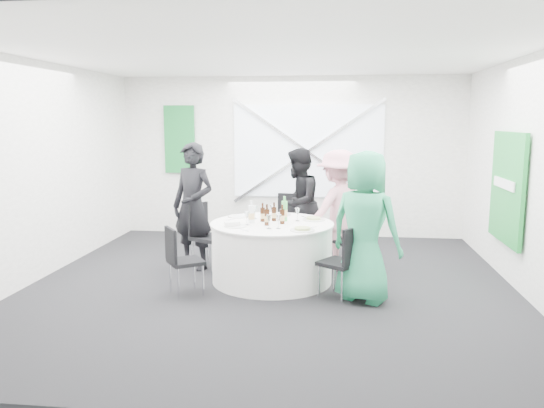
# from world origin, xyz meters

# --- Properties ---
(floor) EXTENTS (6.00, 6.00, 0.00)m
(floor) POSITION_xyz_m (0.00, 0.00, 0.00)
(floor) COLOR black
(floor) RESTS_ON ground
(ceiling) EXTENTS (6.00, 6.00, 0.00)m
(ceiling) POSITION_xyz_m (0.00, 0.00, 2.80)
(ceiling) COLOR white
(ceiling) RESTS_ON wall_back
(wall_back) EXTENTS (6.00, 0.00, 6.00)m
(wall_back) POSITION_xyz_m (0.00, 3.00, 1.40)
(wall_back) COLOR silver
(wall_back) RESTS_ON floor
(wall_front) EXTENTS (6.00, 0.00, 6.00)m
(wall_front) POSITION_xyz_m (0.00, -3.00, 1.40)
(wall_front) COLOR silver
(wall_front) RESTS_ON floor
(wall_left) EXTENTS (0.00, 6.00, 6.00)m
(wall_left) POSITION_xyz_m (-3.00, 0.00, 1.40)
(wall_left) COLOR silver
(wall_left) RESTS_ON floor
(wall_right) EXTENTS (0.00, 6.00, 6.00)m
(wall_right) POSITION_xyz_m (3.00, 0.00, 1.40)
(wall_right) COLOR silver
(wall_right) RESTS_ON floor
(window_panel) EXTENTS (2.60, 0.03, 1.60)m
(window_panel) POSITION_xyz_m (0.30, 2.96, 1.50)
(window_panel) COLOR silver
(window_panel) RESTS_ON wall_back
(window_brace_a) EXTENTS (2.63, 0.05, 1.84)m
(window_brace_a) POSITION_xyz_m (0.30, 2.92, 1.50)
(window_brace_a) COLOR silver
(window_brace_a) RESTS_ON window_panel
(window_brace_b) EXTENTS (2.63, 0.05, 1.84)m
(window_brace_b) POSITION_xyz_m (0.30, 2.92, 1.50)
(window_brace_b) COLOR silver
(window_brace_b) RESTS_ON window_panel
(green_banner) EXTENTS (0.55, 0.04, 1.20)m
(green_banner) POSITION_xyz_m (-2.00, 2.95, 1.70)
(green_banner) COLOR #14662C
(green_banner) RESTS_ON wall_back
(green_sign) EXTENTS (0.05, 1.20, 1.40)m
(green_sign) POSITION_xyz_m (2.94, 0.60, 1.20)
(green_sign) COLOR #188831
(green_sign) RESTS_ON wall_right
(banquet_table) EXTENTS (1.56, 1.56, 0.76)m
(banquet_table) POSITION_xyz_m (0.00, 0.20, 0.38)
(banquet_table) COLOR white
(banquet_table) RESTS_ON floor
(chair_back) EXTENTS (0.48, 0.49, 0.96)m
(chair_back) POSITION_xyz_m (0.13, 1.38, 0.56)
(chair_back) COLOR black
(chair_back) RESTS_ON floor
(chair_back_left) EXTENTS (0.55, 0.55, 0.91)m
(chair_back_left) POSITION_xyz_m (-1.00, 0.67, 0.53)
(chair_back_left) COLOR black
(chair_back_left) RESTS_ON floor
(chair_back_right) EXTENTS (0.53, 0.53, 0.84)m
(chair_back_right) POSITION_xyz_m (1.03, 0.86, 0.49)
(chair_back_right) COLOR black
(chair_back_right) RESTS_ON floor
(chair_front_right) EXTENTS (0.54, 0.54, 0.86)m
(chair_front_right) POSITION_xyz_m (0.90, -0.42, 0.50)
(chair_front_right) COLOR black
(chair_front_right) RESTS_ON floor
(chair_front_left) EXTENTS (0.52, 0.52, 0.82)m
(chair_front_left) POSITION_xyz_m (-1.00, -0.50, 0.48)
(chair_front_left) COLOR black
(chair_front_left) RESTS_ON floor
(person_man_back_left) EXTENTS (0.75, 0.63, 1.75)m
(person_man_back_left) POSITION_xyz_m (-1.15, 0.66, 0.87)
(person_man_back_left) COLOR black
(person_man_back_left) RESTS_ON floor
(person_man_back) EXTENTS (0.58, 0.86, 1.64)m
(person_man_back) POSITION_xyz_m (0.24, 1.46, 0.82)
(person_man_back) COLOR black
(person_man_back) RESTS_ON floor
(person_woman_pink) EXTENTS (1.13, 1.06, 1.65)m
(person_woman_pink) POSITION_xyz_m (0.83, 0.90, 0.82)
(person_woman_pink) COLOR pink
(person_woman_pink) RESTS_ON floor
(person_woman_green) EXTENTS (1.00, 0.88, 1.72)m
(person_woman_green) POSITION_xyz_m (1.13, -0.41, 0.86)
(person_woman_green) COLOR #279262
(person_woman_green) RESTS_ON floor
(plate_back) EXTENTS (0.28, 0.28, 0.01)m
(plate_back) POSITION_xyz_m (0.06, 0.76, 0.77)
(plate_back) COLOR white
(plate_back) RESTS_ON banquet_table
(plate_back_left) EXTENTS (0.28, 0.28, 0.01)m
(plate_back_left) POSITION_xyz_m (-0.50, 0.55, 0.77)
(plate_back_left) COLOR white
(plate_back_left) RESTS_ON banquet_table
(plate_back_right) EXTENTS (0.29, 0.29, 0.04)m
(plate_back_right) POSITION_xyz_m (0.51, 0.44, 0.78)
(plate_back_right) COLOR white
(plate_back_right) RESTS_ON banquet_table
(plate_front_right) EXTENTS (0.29, 0.29, 0.04)m
(plate_front_right) POSITION_xyz_m (0.41, -0.24, 0.78)
(plate_front_right) COLOR white
(plate_front_right) RESTS_ON banquet_table
(plate_front_left) EXTENTS (0.27, 0.27, 0.01)m
(plate_front_left) POSITION_xyz_m (-0.41, -0.11, 0.77)
(plate_front_left) COLOR white
(plate_front_left) RESTS_ON banquet_table
(napkin) EXTENTS (0.21, 0.18, 0.05)m
(napkin) POSITION_xyz_m (-0.45, -0.11, 0.80)
(napkin) COLOR white
(napkin) RESTS_ON plate_front_left
(beer_bottle_a) EXTENTS (0.06, 0.06, 0.24)m
(beer_bottle_a) POSITION_xyz_m (-0.13, 0.26, 0.85)
(beer_bottle_a) COLOR #38190A
(beer_bottle_a) RESTS_ON banquet_table
(beer_bottle_b) EXTENTS (0.06, 0.06, 0.24)m
(beer_bottle_b) POSITION_xyz_m (0.01, 0.33, 0.85)
(beer_bottle_b) COLOR #38190A
(beer_bottle_b) RESTS_ON banquet_table
(beer_bottle_c) EXTENTS (0.06, 0.06, 0.25)m
(beer_bottle_c) POSITION_xyz_m (0.14, 0.14, 0.85)
(beer_bottle_c) COLOR #38190A
(beer_bottle_c) RESTS_ON banquet_table
(beer_bottle_d) EXTENTS (0.06, 0.06, 0.26)m
(beer_bottle_d) POSITION_xyz_m (-0.04, 0.02, 0.86)
(beer_bottle_d) COLOR #38190A
(beer_bottle_d) RESTS_ON banquet_table
(green_water_bottle) EXTENTS (0.08, 0.08, 0.32)m
(green_water_bottle) POSITION_xyz_m (0.14, 0.33, 0.89)
(green_water_bottle) COLOR green
(green_water_bottle) RESTS_ON banquet_table
(clear_water_bottle) EXTENTS (0.08, 0.08, 0.29)m
(clear_water_bottle) POSITION_xyz_m (-0.25, 0.15, 0.87)
(clear_water_bottle) COLOR white
(clear_water_bottle) RESTS_ON banquet_table
(wine_glass_a) EXTENTS (0.07, 0.07, 0.17)m
(wine_glass_a) POSITION_xyz_m (0.12, -0.15, 0.88)
(wine_glass_a) COLOR white
(wine_glass_a) RESTS_ON banquet_table
(wine_glass_b) EXTENTS (0.07, 0.07, 0.17)m
(wine_glass_b) POSITION_xyz_m (-0.29, 0.02, 0.88)
(wine_glass_b) COLOR white
(wine_glass_b) RESTS_ON banquet_table
(wine_glass_c) EXTENTS (0.07, 0.07, 0.17)m
(wine_glass_c) POSITION_xyz_m (-0.04, 0.58, 0.88)
(wine_glass_c) COLOR white
(wine_glass_c) RESTS_ON banquet_table
(wine_glass_d) EXTENTS (0.07, 0.07, 0.17)m
(wine_glass_d) POSITION_xyz_m (0.01, -0.17, 0.88)
(wine_glass_d) COLOR white
(wine_glass_d) RESTS_ON banquet_table
(wine_glass_e) EXTENTS (0.07, 0.07, 0.17)m
(wine_glass_e) POSITION_xyz_m (-0.26, 0.45, 0.88)
(wine_glass_e) COLOR white
(wine_glass_e) RESTS_ON banquet_table
(wine_glass_f) EXTENTS (0.07, 0.07, 0.17)m
(wine_glass_f) POSITION_xyz_m (0.31, 0.36, 0.88)
(wine_glass_f) COLOR white
(wine_glass_f) RESTS_ON banquet_table
(fork_a) EXTENTS (0.15, 0.03, 0.01)m
(fork_a) POSITION_xyz_m (0.12, 0.76, 0.76)
(fork_a) COLOR silver
(fork_a) RESTS_ON banquet_table
(knife_a) EXTENTS (0.15, 0.02, 0.01)m
(knife_a) POSITION_xyz_m (-0.18, 0.75, 0.76)
(knife_a) COLOR silver
(knife_a) RESTS_ON banquet_table
(fork_b) EXTENTS (0.10, 0.13, 0.01)m
(fork_b) POSITION_xyz_m (0.55, 0.37, 0.76)
(fork_b) COLOR silver
(fork_b) RESTS_ON banquet_table
(knife_b) EXTENTS (0.09, 0.14, 0.01)m
(knife_b) POSITION_xyz_m (0.38, 0.64, 0.76)
(knife_b) COLOR silver
(knife_b) RESTS_ON banquet_table
(fork_c) EXTENTS (0.09, 0.13, 0.01)m
(fork_c) POSITION_xyz_m (-0.37, 0.64, 0.76)
(fork_c) COLOR silver
(fork_c) RESTS_ON banquet_table
(knife_c) EXTENTS (0.09, 0.14, 0.01)m
(knife_c) POSITION_xyz_m (-0.56, 0.32, 0.76)
(knife_c) COLOR silver
(knife_c) RESTS_ON banquet_table
(fork_d) EXTENTS (0.10, 0.13, 0.01)m
(fork_d) POSITION_xyz_m (-0.55, 0.02, 0.76)
(fork_d) COLOR silver
(fork_d) RESTS_ON banquet_table
(knife_d) EXTENTS (0.12, 0.12, 0.01)m
(knife_d) POSITION_xyz_m (-0.26, -0.31, 0.76)
(knife_d) COLOR silver
(knife_d) RESTS_ON banquet_table
(fork_e) EXTENTS (0.10, 0.13, 0.01)m
(fork_e) POSITION_xyz_m (0.35, -0.26, 0.76)
(fork_e) COLOR silver
(fork_e) RESTS_ON banquet_table
(knife_e) EXTENTS (0.11, 0.12, 0.01)m
(knife_e) POSITION_xyz_m (0.51, -0.06, 0.76)
(knife_e) COLOR silver
(knife_e) RESTS_ON banquet_table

